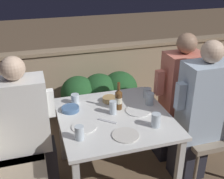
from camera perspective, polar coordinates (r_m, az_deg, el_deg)
ground_plane at (r=2.86m, az=0.44°, el=-17.49°), size 16.00×16.00×0.00m
parapet_wall at (r=3.74m, az=-5.79°, el=1.86°), size 9.00×0.18×0.90m
dining_table at (r=2.48m, az=0.49°, el=-7.03°), size 0.95×0.97×0.70m
planter_hedge at (r=3.48m, az=-2.48°, el=-1.54°), size 0.95×0.47×0.67m
chair_left_near at (r=2.33m, az=-21.24°, el=-14.96°), size 0.44×0.44×0.85m
chair_left_far at (r=2.60m, az=-21.04°, el=-10.20°), size 0.44×0.44×0.85m
person_white_polo at (r=2.52m, az=-17.04°, el=-7.38°), size 0.51×0.26×1.27m
chair_right_near at (r=2.83m, az=20.28°, el=-6.89°), size 0.44×0.44×0.85m
person_blue_shirt at (r=2.65m, az=17.41°, el=-4.66°), size 0.49×0.26×1.35m
chair_right_far at (r=3.04m, az=16.15°, el=-3.88°), size 0.44×0.44×0.85m
person_coral_top at (r=2.87m, az=13.25°, el=-1.72°), size 0.47×0.26×1.33m
beer_bottle at (r=2.50m, az=1.35°, el=-1.93°), size 0.07×0.07×0.26m
plate_0 at (r=2.52m, az=5.36°, el=-4.30°), size 0.22×0.22×0.01m
plate_1 at (r=2.19m, az=2.76°, el=-9.24°), size 0.21×0.21×0.01m
plate_2 at (r=2.30m, az=-5.69°, el=-7.51°), size 0.20×0.20×0.01m
bowl_0 at (r=2.66m, az=-0.49°, el=-1.93°), size 0.14×0.14×0.05m
bowl_1 at (r=2.53m, az=-8.47°, el=-3.85°), size 0.16×0.16×0.04m
glass_cup_0 at (r=2.74m, az=7.19°, el=-0.70°), size 0.08×0.08×0.10m
glass_cup_1 at (r=2.30m, az=8.91°, el=-6.16°), size 0.08×0.08×0.12m
glass_cup_2 at (r=2.64m, az=-7.50°, el=-1.90°), size 0.08×0.08×0.09m
glass_cup_3 at (r=2.61m, az=7.69°, el=-1.89°), size 0.08×0.08×0.12m
glass_cup_4 at (r=2.14m, az=-6.63°, el=-8.73°), size 0.07×0.07×0.11m
glass_cup_5 at (r=2.44m, az=0.14°, el=-3.66°), size 0.06×0.06×0.12m
fork_0 at (r=2.36m, az=-1.00°, el=-6.43°), size 0.14×0.13×0.01m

